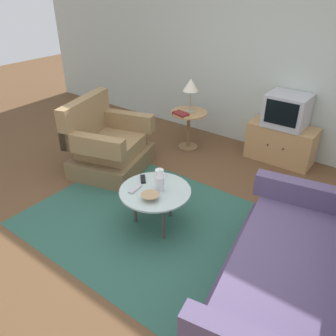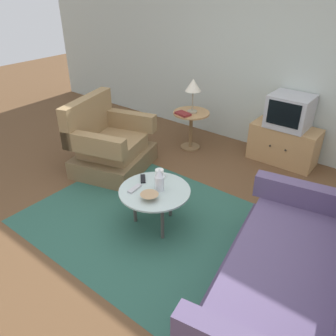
{
  "view_description": "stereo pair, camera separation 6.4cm",
  "coord_description": "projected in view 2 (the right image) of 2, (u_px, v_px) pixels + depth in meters",
  "views": [
    {
      "loc": [
        1.68,
        -2.16,
        2.25
      ],
      "look_at": [
        -0.1,
        0.21,
        0.55
      ],
      "focal_mm": 36.19,
      "sensor_mm": 36.0,
      "label": 1
    },
    {
      "loc": [
        1.73,
        -2.12,
        2.25
      ],
      "look_at": [
        -0.1,
        0.21,
        0.55
      ],
      "focal_mm": 36.19,
      "sensor_mm": 36.0,
      "label": 2
    }
  ],
  "objects": [
    {
      "name": "ground_plane",
      "position": [
        163.0,
        225.0,
        3.5
      ],
      "size": [
        16.0,
        16.0,
        0.0
      ],
      "primitive_type": "plane",
      "color": "brown"
    },
    {
      "name": "back_wall",
      "position": [
        276.0,
        53.0,
        4.47
      ],
      "size": [
        9.0,
        0.12,
        2.7
      ],
      "primitive_type": "cube",
      "color": "#B2BCB2",
      "rests_on": "ground"
    },
    {
      "name": "area_rug",
      "position": [
        155.0,
        224.0,
        3.51
      ],
      "size": [
        2.62,
        1.93,
        0.0
      ],
      "primitive_type": "cube",
      "color": "#2D5B4C",
      "rests_on": "ground"
    },
    {
      "name": "armchair",
      "position": [
        109.0,
        146.0,
        4.39
      ],
      "size": [
        1.05,
        1.15,
        0.93
      ],
      "rotation": [
        0.0,
        0.0,
        -1.3
      ],
      "color": "brown",
      "rests_on": "ground"
    },
    {
      "name": "couch",
      "position": [
        294.0,
        282.0,
        2.48
      ],
      "size": [
        1.26,
        1.96,
        0.95
      ],
      "rotation": [
        0.0,
        0.0,
        1.74
      ],
      "color": "#4B3E5C",
      "rests_on": "ground"
    },
    {
      "name": "coffee_table",
      "position": [
        155.0,
        193.0,
        3.32
      ],
      "size": [
        0.7,
        0.7,
        0.43
      ],
      "color": "#B2C6C1",
      "rests_on": "ground"
    },
    {
      "name": "side_table",
      "position": [
        191.0,
        122.0,
        4.87
      ],
      "size": [
        0.52,
        0.52,
        0.56
      ],
      "color": "tan",
      "rests_on": "ground"
    },
    {
      "name": "tv_stand",
      "position": [
        284.0,
        144.0,
        4.58
      ],
      "size": [
        0.87,
        0.43,
        0.51
      ],
      "color": "tan",
      "rests_on": "ground"
    },
    {
      "name": "television",
      "position": [
        290.0,
        111.0,
        4.35
      ],
      "size": [
        0.52,
        0.46,
        0.42
      ],
      "color": "#B7B7BC",
      "rests_on": "tv_stand"
    },
    {
      "name": "table_lamp",
      "position": [
        193.0,
        86.0,
        4.6
      ],
      "size": [
        0.22,
        0.22,
        0.47
      ],
      "color": "#9E937A",
      "rests_on": "side_table"
    },
    {
      "name": "vase",
      "position": [
        160.0,
        180.0,
        3.25
      ],
      "size": [
        0.09,
        0.09,
        0.24
      ],
      "color": "white",
      "rests_on": "coffee_table"
    },
    {
      "name": "mug",
      "position": [
        160.0,
        173.0,
        3.49
      ],
      "size": [
        0.13,
        0.09,
        0.09
      ],
      "color": "white",
      "rests_on": "coffee_table"
    },
    {
      "name": "bowl",
      "position": [
        149.0,
        196.0,
        3.16
      ],
      "size": [
        0.17,
        0.17,
        0.05
      ],
      "color": "tan",
      "rests_on": "coffee_table"
    },
    {
      "name": "tv_remote_dark",
      "position": [
        143.0,
        179.0,
        3.46
      ],
      "size": [
        0.14,
        0.14,
        0.02
      ],
      "rotation": [
        0.0,
        0.0,
        5.48
      ],
      "color": "black",
      "rests_on": "coffee_table"
    },
    {
      "name": "tv_remote_silver",
      "position": [
        135.0,
        189.0,
        3.3
      ],
      "size": [
        0.06,
        0.17,
        0.02
      ],
      "rotation": [
        0.0,
        0.0,
        1.65
      ],
      "color": "#B2B2B7",
      "rests_on": "coffee_table"
    },
    {
      "name": "book",
      "position": [
        183.0,
        114.0,
        4.69
      ],
      "size": [
        0.24,
        0.18,
        0.03
      ],
      "rotation": [
        0.0,
        0.0,
        -0.22
      ],
      "color": "maroon",
      "rests_on": "side_table"
    }
  ]
}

